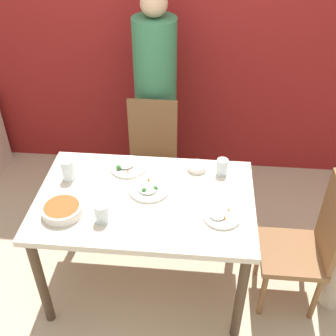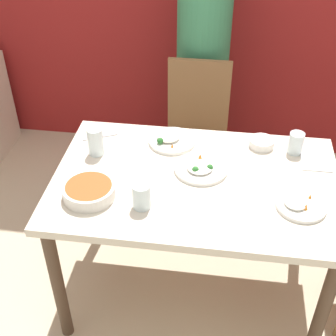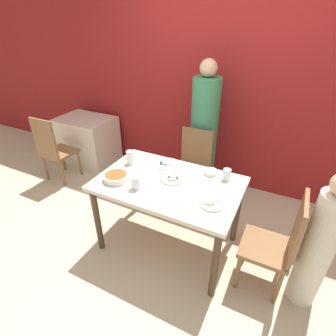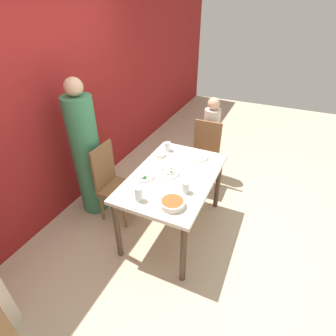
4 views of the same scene
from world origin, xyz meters
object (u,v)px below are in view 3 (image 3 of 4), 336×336
chair_child_spot (277,243)px  person_child (318,248)px  plate_rice_adult (173,178)px  person_adult (203,137)px  glass_water_tall (227,175)px  bowl_curry (116,177)px  chair_adult_spot (192,168)px

chair_child_spot → person_child: person_child is taller
plate_rice_adult → person_child: bearing=-4.5°
person_adult → glass_water_tall: person_adult is taller
person_child → glass_water_tall: 0.91m
person_adult → bowl_curry: (-0.39, -1.28, 0.02)m
chair_child_spot → chair_adult_spot: bearing=-127.0°
person_adult → person_child: person_adult is taller
chair_child_spot → glass_water_tall: 0.71m
person_child → chair_child_spot: bearing=180.0°
person_adult → chair_child_spot: bearing=-46.7°
person_child → chair_adult_spot: bearing=149.1°
glass_water_tall → plate_rice_adult: bearing=-154.7°
chair_child_spot → person_adult: person_adult is taller
chair_adult_spot → chair_child_spot: bearing=-37.0°
chair_adult_spot → glass_water_tall: 0.79m
glass_water_tall → person_child: bearing=-20.7°
chair_adult_spot → person_child: (1.34, -0.80, 0.08)m
plate_rice_adult → chair_adult_spot: bearing=96.2°
person_child → glass_water_tall: (-0.82, 0.31, 0.25)m
person_adult → glass_water_tall: size_ratio=15.43×
chair_child_spot → bowl_curry: chair_child_spot is taller
plate_rice_adult → bowl_curry: bearing=-151.9°
chair_child_spot → bowl_curry: (-1.46, -0.15, 0.31)m
chair_child_spot → person_adult: (-1.06, 1.13, 0.28)m
chair_child_spot → plate_rice_adult: chair_child_spot is taller
person_child → person_adult: bearing=139.9°
person_adult → plate_rice_adult: size_ratio=6.73×
chair_child_spot → person_child: bearing=90.0°
person_adult → plate_rice_adult: 1.03m
chair_adult_spot → person_child: 1.56m
chair_adult_spot → bowl_curry: (-0.39, -0.95, 0.31)m
bowl_curry → chair_child_spot: bearing=5.9°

